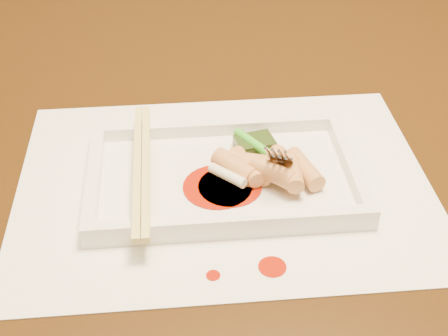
{
  "coord_description": "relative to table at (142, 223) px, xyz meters",
  "views": [
    {
      "loc": [
        0.05,
        -0.53,
        1.14
      ],
      "look_at": [
        0.09,
        -0.06,
        0.77
      ],
      "focal_mm": 50.0,
      "sensor_mm": 36.0,
      "label": 1
    }
  ],
  "objects": [
    {
      "name": "scallion_green",
      "position": [
        0.13,
        -0.04,
        0.12
      ],
      "size": [
        0.05,
        0.08,
        0.01
      ],
      "primitive_type": "cylinder",
      "rotation": [
        1.57,
        0.0,
        0.59
      ],
      "color": "green",
      "rests_on": "plate_base"
    },
    {
      "name": "placemat",
      "position": [
        0.09,
        -0.06,
        0.1
      ],
      "size": [
        0.4,
        0.3,
        0.0
      ],
      "primitive_type": "cube",
      "color": "white",
      "rests_on": "table"
    },
    {
      "name": "chopstick_a",
      "position": [
        0.01,
        -0.06,
        0.13
      ],
      "size": [
        0.01,
        0.2,
        0.01
      ],
      "primitive_type": "cube",
      "rotation": [
        0.0,
        0.0,
        0.0
      ],
      "color": "#DCCB6E",
      "rests_on": "plate_rim_near"
    },
    {
      "name": "rice_cake_5",
      "position": [
        0.15,
        -0.08,
        0.13
      ],
      "size": [
        0.02,
        0.04,
        0.02
      ],
      "primitive_type": "cylinder",
      "rotation": [
        1.57,
        0.0,
        3.09
      ],
      "color": "tan",
      "rests_on": "plate_base"
    },
    {
      "name": "plate_rim_near",
      "position": [
        0.09,
        -0.13,
        0.12
      ],
      "size": [
        0.26,
        0.01,
        0.01
      ],
      "primitive_type": "cube",
      "color": "white",
      "rests_on": "plate_base"
    },
    {
      "name": "rice_cake_7",
      "position": [
        0.1,
        -0.06,
        0.12
      ],
      "size": [
        0.04,
        0.05,
        0.02
      ],
      "primitive_type": "cylinder",
      "rotation": [
        1.57,
        0.0,
        0.68
      ],
      "color": "tan",
      "rests_on": "plate_base"
    },
    {
      "name": "rice_cake_4",
      "position": [
        0.13,
        -0.06,
        0.12
      ],
      "size": [
        0.05,
        0.03,
        0.02
      ],
      "primitive_type": "cylinder",
      "rotation": [
        1.57,
        0.0,
        1.26
      ],
      "color": "tan",
      "rests_on": "plate_base"
    },
    {
      "name": "sauce_blob_1",
      "position": [
        0.09,
        -0.08,
        0.11
      ],
      "size": [
        0.06,
        0.06,
        0.0
      ],
      "primitive_type": "cylinder",
      "color": "#A11804",
      "rests_on": "plate_base"
    },
    {
      "name": "rice_cake_0",
      "position": [
        0.17,
        -0.07,
        0.12
      ],
      "size": [
        0.03,
        0.05,
        0.02
      ],
      "primitive_type": "cylinder",
      "rotation": [
        1.57,
        0.0,
        0.3
      ],
      "color": "tan",
      "rests_on": "plate_base"
    },
    {
      "name": "sauce_blob_0",
      "position": [
        0.08,
        -0.08,
        0.11
      ],
      "size": [
        0.04,
        0.04,
        0.0
      ],
      "primitive_type": "cylinder",
      "color": "#A11804",
      "rests_on": "plate_base"
    },
    {
      "name": "sauce_splatter_a",
      "position": [
        0.12,
        -0.18,
        0.1
      ],
      "size": [
        0.02,
        0.02,
        0.0
      ],
      "primitive_type": "cylinder",
      "color": "#A11804",
      "rests_on": "placemat"
    },
    {
      "name": "veg_piece",
      "position": [
        0.12,
        -0.02,
        0.12
      ],
      "size": [
        0.04,
        0.04,
        0.01
      ],
      "primitive_type": "cube",
      "rotation": [
        0.0,
        0.0,
        0.22
      ],
      "color": "black",
      "rests_on": "plate_base"
    },
    {
      "name": "rice_cake_3",
      "position": [
        0.11,
        -0.06,
        0.12
      ],
      "size": [
        0.03,
        0.05,
        0.02
      ],
      "primitive_type": "cylinder",
      "rotation": [
        1.57,
        0.0,
        0.31
      ],
      "color": "tan",
      "rests_on": "plate_base"
    },
    {
      "name": "scallion_white",
      "position": [
        0.09,
        -0.07,
        0.12
      ],
      "size": [
        0.04,
        0.04,
        0.01
      ],
      "primitive_type": "cylinder",
      "rotation": [
        1.57,
        0.0,
        0.8
      ],
      "color": "#EAEACC",
      "rests_on": "plate_base"
    },
    {
      "name": "plate_base",
      "position": [
        0.09,
        -0.06,
        0.11
      ],
      "size": [
        0.26,
        0.16,
        0.01
      ],
      "primitive_type": "cube",
      "color": "white",
      "rests_on": "placemat"
    },
    {
      "name": "plate_rim_left",
      "position": [
        -0.04,
        -0.06,
        0.12
      ],
      "size": [
        0.01,
        0.14,
        0.01
      ],
      "primitive_type": "cube",
      "color": "white",
      "rests_on": "plate_base"
    },
    {
      "name": "plate_rim_right",
      "position": [
        0.21,
        -0.06,
        0.12
      ],
      "size": [
        0.01,
        0.14,
        0.01
      ],
      "primitive_type": "cube",
      "color": "white",
      "rests_on": "plate_base"
    },
    {
      "name": "rice_cake_2",
      "position": [
        0.13,
        -0.08,
        0.13
      ],
      "size": [
        0.04,
        0.04,
        0.02
      ],
      "primitive_type": "cylinder",
      "rotation": [
        1.57,
        0.0,
        0.82
      ],
      "color": "tan",
      "rests_on": "plate_base"
    },
    {
      "name": "chopstick_b",
      "position": [
        0.01,
        -0.06,
        0.13
      ],
      "size": [
        0.01,
        0.2,
        0.01
      ],
      "primitive_type": "cube",
      "rotation": [
        0.0,
        0.0,
        0.0
      ],
      "color": "#DCCB6E",
      "rests_on": "plate_rim_near"
    },
    {
      "name": "sauce_splatter_b",
      "position": [
        0.07,
        -0.18,
        0.1
      ],
      "size": [
        0.01,
        0.01,
        0.0
      ],
      "primitive_type": "cylinder",
      "color": "#A11804",
      "rests_on": "placemat"
    },
    {
      "name": "rice_cake_1",
      "position": [
        0.11,
        -0.06,
        0.12
      ],
      "size": [
        0.05,
        0.04,
        0.02
      ],
      "primitive_type": "cylinder",
      "rotation": [
        1.57,
        0.0,
        0.85
      ],
      "color": "tan",
      "rests_on": "plate_base"
    },
    {
      "name": "table",
      "position": [
        0.0,
        0.0,
        0.0
      ],
      "size": [
        1.4,
        0.9,
        0.75
      ],
      "color": "black",
      "rests_on": "ground"
    },
    {
      "name": "fork",
      "position": [
        0.16,
        -0.04,
        0.18
      ],
      "size": [
        0.09,
        0.1,
        0.14
      ],
      "primitive_type": null,
      "color": "silver",
      "rests_on": "plate_base"
    },
    {
      "name": "rice_cake_6",
      "position": [
        0.13,
        -0.06,
        0.12
      ],
      "size": [
        0.04,
        0.05,
        0.02
      ],
      "primitive_type": "cylinder",
      "rotation": [
        1.57,
        0.0,
        2.62
      ],
      "color": "tan",
      "rests_on": "plate_base"
    },
    {
      "name": "sauce_blob_2",
      "position": [
        0.08,
        -0.08,
        0.11
      ],
      "size": [
        0.07,
        0.07,
        0.0
      ],
      "primitive_type": "cylinder",
      "color": "#A11804",
      "rests_on": "plate_base"
    },
    {
      "name": "plate_rim_far",
      "position": [
        0.09,
        0.01,
        0.12
      ],
      "size": [
        0.26,
        0.01,
        0.01
      ],
      "primitive_type": "cube",
      "color": "white",
      "rests_on": "plate_base"
    }
  ]
}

